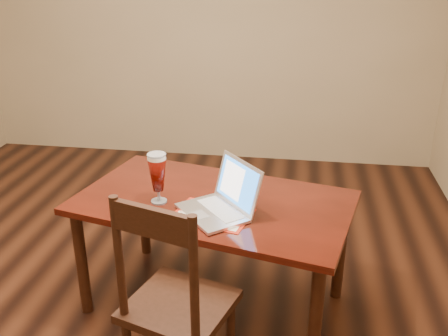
# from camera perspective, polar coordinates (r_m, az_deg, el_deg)

# --- Properties ---
(ground) EXTENTS (5.00, 5.00, 0.00)m
(ground) POSITION_cam_1_polar(r_m,az_deg,el_deg) (3.13, -11.06, -15.26)
(ground) COLOR black
(ground) RESTS_ON ground
(dining_table) EXTENTS (1.63, 1.15, 0.97)m
(dining_table) POSITION_cam_1_polar(r_m,az_deg,el_deg) (2.76, -1.39, -4.97)
(dining_table) COLOR #491109
(dining_table) RESTS_ON ground
(dining_chair) EXTENTS (0.55, 0.54, 1.05)m
(dining_chair) POSITION_cam_1_polar(r_m,az_deg,el_deg) (2.31, -5.63, -15.23)
(dining_chair) COLOR black
(dining_chair) RESTS_ON ground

